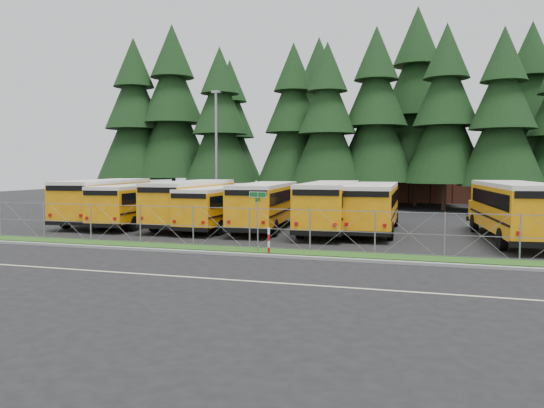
# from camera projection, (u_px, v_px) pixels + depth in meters

# --- Properties ---
(ground) EXTENTS (120.00, 120.00, 0.00)m
(ground) POSITION_uv_depth(u_px,v_px,m) (275.00, 246.00, 26.38)
(ground) COLOR black
(ground) RESTS_ON ground
(curb) EXTENTS (50.00, 0.25, 0.12)m
(curb) POSITION_uv_depth(u_px,v_px,m) (255.00, 255.00, 23.41)
(curb) COLOR gray
(curb) RESTS_ON ground
(grass_verge) EXTENTS (50.00, 1.40, 0.06)m
(grass_verge) POSITION_uv_depth(u_px,v_px,m) (265.00, 251.00, 24.75)
(grass_verge) COLOR #1D4213
(grass_verge) RESTS_ON ground
(road_lane_line) EXTENTS (50.00, 0.12, 0.01)m
(road_lane_line) POSITION_uv_depth(u_px,v_px,m) (210.00, 278.00, 18.74)
(road_lane_line) COLOR beige
(road_lane_line) RESTS_ON ground
(chainlink_fence) EXTENTS (44.00, 0.10, 2.00)m
(chainlink_fence) POSITION_uv_depth(u_px,v_px,m) (269.00, 229.00, 25.35)
(chainlink_fence) COLOR gray
(chainlink_fence) RESTS_ON ground
(brick_building) EXTENTS (22.00, 10.00, 6.00)m
(brick_building) POSITION_uv_depth(u_px,v_px,m) (421.00, 175.00, 62.57)
(brick_building) COLOR brown
(brick_building) RESTS_ON ground
(bus_0) EXTENTS (4.27, 11.94, 3.06)m
(bus_0) POSITION_uv_depth(u_px,v_px,m) (107.00, 202.00, 37.03)
(bus_0) COLOR orange
(bus_0) RESTS_ON ground
(bus_1) EXTENTS (3.22, 10.75, 2.78)m
(bus_1) POSITION_uv_depth(u_px,v_px,m) (140.00, 205.00, 35.64)
(bus_1) COLOR orange
(bus_1) RESTS_ON ground
(bus_2) EXTENTS (3.22, 11.64, 3.02)m
(bus_2) POSITION_uv_depth(u_px,v_px,m) (194.00, 204.00, 35.07)
(bus_2) COLOR orange
(bus_2) RESTS_ON ground
(bus_3) EXTENTS (2.58, 10.30, 2.69)m
(bus_3) POSITION_uv_depth(u_px,v_px,m) (222.00, 208.00, 33.67)
(bus_3) COLOR orange
(bus_3) RESTS_ON ground
(bus_4) EXTENTS (3.67, 11.40, 2.94)m
(bus_4) POSITION_uv_depth(u_px,v_px,m) (266.00, 206.00, 33.36)
(bus_4) COLOR orange
(bus_4) RESTS_ON ground
(bus_5) EXTENTS (3.26, 11.67, 3.03)m
(bus_5) POSITION_uv_depth(u_px,v_px,m) (330.00, 207.00, 32.01)
(bus_5) COLOR orange
(bus_5) RESTS_ON ground
(bus_6) EXTENTS (2.99, 11.30, 2.94)m
(bus_6) POSITION_uv_depth(u_px,v_px,m) (373.00, 208.00, 31.87)
(bus_6) COLOR orange
(bus_6) RESTS_ON ground
(bus_east) EXTENTS (4.01, 12.22, 3.14)m
(bus_east) POSITION_uv_depth(u_px,v_px,m) (513.00, 212.00, 28.06)
(bus_east) COLOR orange
(bus_east) RESTS_ON ground
(street_sign) EXTENTS (0.84, 0.55, 2.81)m
(street_sign) POSITION_uv_depth(u_px,v_px,m) (258.00, 208.00, 24.46)
(street_sign) COLOR gray
(street_sign) RESTS_ON ground
(striped_bollard) EXTENTS (0.11, 0.11, 1.20)m
(striped_bollard) POSITION_uv_depth(u_px,v_px,m) (269.00, 241.00, 24.03)
(striped_bollard) COLOR #B20C0C
(striped_bollard) RESTS_ON ground
(light_standard) EXTENTS (0.70, 0.35, 10.14)m
(light_standard) POSITION_uv_depth(u_px,v_px,m) (216.00, 148.00, 43.33)
(light_standard) COLOR gray
(light_standard) RESTS_ON ground
(conifer_0) EXTENTS (8.05, 8.05, 17.80)m
(conifer_0) POSITION_uv_depth(u_px,v_px,m) (135.00, 121.00, 57.27)
(conifer_0) COLOR black
(conifer_0) RESTS_ON ground
(conifer_1) EXTENTS (8.66, 8.66, 19.16)m
(conifer_1) POSITION_uv_depth(u_px,v_px,m) (173.00, 115.00, 56.98)
(conifer_1) COLOR black
(conifer_1) RESTS_ON ground
(conifer_2) EXTENTS (7.28, 7.28, 16.11)m
(conifer_2) POSITION_uv_depth(u_px,v_px,m) (220.00, 127.00, 53.91)
(conifer_2) COLOR black
(conifer_2) RESTS_ON ground
(conifer_3) EXTENTS (7.36, 7.36, 16.28)m
(conifer_3) POSITION_uv_depth(u_px,v_px,m) (293.00, 125.00, 52.86)
(conifer_3) COLOR black
(conifer_3) RESTS_ON ground
(conifer_4) EXTENTS (7.06, 7.06, 15.62)m
(conifer_4) POSITION_uv_depth(u_px,v_px,m) (327.00, 126.00, 49.72)
(conifer_4) COLOR black
(conifer_4) RESTS_ON ground
(conifer_5) EXTENTS (7.80, 7.80, 17.25)m
(conifer_5) POSITION_uv_depth(u_px,v_px,m) (376.00, 118.00, 50.39)
(conifer_5) COLOR black
(conifer_5) RESTS_ON ground
(conifer_6) EXTENTS (7.64, 7.64, 16.90)m
(conifer_6) POSITION_uv_depth(u_px,v_px,m) (445.00, 117.00, 48.03)
(conifer_6) COLOR black
(conifer_6) RESTS_ON ground
(conifer_7) EXTENTS (7.14, 7.14, 15.80)m
(conifer_7) POSITION_uv_depth(u_px,v_px,m) (502.00, 120.00, 44.86)
(conifer_7) COLOR black
(conifer_7) RESTS_ON ground
(conifer_10) EXTENTS (7.33, 7.33, 16.21)m
(conifer_10) POSITION_uv_depth(u_px,v_px,m) (230.00, 131.00, 61.04)
(conifer_10) COLOR black
(conifer_10) RESTS_ON ground
(conifer_11) EXTENTS (8.20, 8.20, 18.14)m
(conifer_11) POSITION_uv_depth(u_px,v_px,m) (319.00, 120.00, 58.40)
(conifer_11) COLOR black
(conifer_11) RESTS_ON ground
(conifer_12) EXTENTS (9.10, 9.10, 20.13)m
(conifer_12) POSITION_uv_depth(u_px,v_px,m) (416.00, 107.00, 53.91)
(conifer_12) COLOR black
(conifer_12) RESTS_ON ground
(conifer_13) EXTENTS (8.08, 8.08, 17.87)m
(conifer_13) POSITION_uv_depth(u_px,v_px,m) (530.00, 115.00, 50.96)
(conifer_13) COLOR black
(conifer_13) RESTS_ON ground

